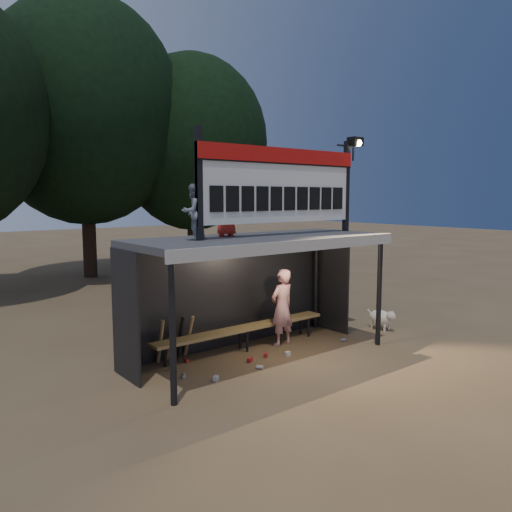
% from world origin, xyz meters
% --- Properties ---
extents(ground, '(80.00, 80.00, 0.00)m').
position_xyz_m(ground, '(0.00, 0.00, 0.00)').
color(ground, brown).
rests_on(ground, ground).
extents(player, '(0.61, 0.43, 1.59)m').
position_xyz_m(player, '(0.83, 0.33, 0.80)').
color(player, white).
rests_on(player, ground).
extents(child_a, '(0.52, 0.44, 0.95)m').
position_xyz_m(child_a, '(-1.39, 0.13, 2.80)').
color(child_a, gray).
rests_on(child_a, dugout_shelter).
extents(child_b, '(0.55, 0.45, 0.96)m').
position_xyz_m(child_b, '(-0.50, 0.41, 2.80)').
color(child_b, '#B2261B').
rests_on(child_b, dugout_shelter).
extents(dugout_shelter, '(5.10, 2.08, 2.32)m').
position_xyz_m(dugout_shelter, '(0.00, 0.24, 1.85)').
color(dugout_shelter, '#3B3B3E').
rests_on(dugout_shelter, ground).
extents(scoreboard_assembly, '(4.10, 0.27, 1.99)m').
position_xyz_m(scoreboard_assembly, '(0.56, -0.01, 3.32)').
color(scoreboard_assembly, black).
rests_on(scoreboard_assembly, dugout_shelter).
extents(bench, '(4.00, 0.35, 0.48)m').
position_xyz_m(bench, '(0.00, 0.55, 0.43)').
color(bench, '#987E48').
rests_on(bench, ground).
extents(tree_mid, '(7.22, 7.22, 10.36)m').
position_xyz_m(tree_mid, '(1.00, 11.50, 6.17)').
color(tree_mid, black).
rests_on(tree_mid, ground).
extents(tree_right, '(6.08, 6.08, 8.72)m').
position_xyz_m(tree_right, '(5.00, 10.50, 5.19)').
color(tree_right, '#301D15').
rests_on(tree_right, ground).
extents(dog, '(0.36, 0.81, 0.49)m').
position_xyz_m(dog, '(3.44, -0.21, 0.28)').
color(dog, white).
rests_on(dog, ground).
extents(bats, '(0.68, 0.35, 0.84)m').
position_xyz_m(bats, '(-1.40, 0.82, 0.43)').
color(bats, olive).
rests_on(bats, ground).
extents(litter, '(3.84, 1.26, 0.08)m').
position_xyz_m(litter, '(-0.33, -0.14, 0.04)').
color(litter, '#B41E22').
rests_on(litter, ground).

